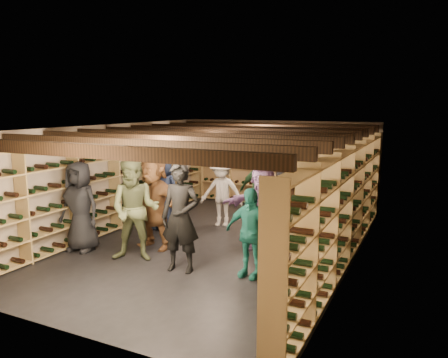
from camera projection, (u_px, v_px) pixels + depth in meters
ground at (215, 243)px, 9.04m from camera, size 8.00×8.00×0.00m
walls at (215, 187)px, 8.84m from camera, size 5.52×8.02×2.40m
ceiling at (215, 127)px, 8.64m from camera, size 5.50×8.00×0.01m
ceiling_joists at (215, 134)px, 8.66m from camera, size 5.40×7.12×0.18m
wine_rack_left at (115, 183)px, 9.97m from camera, size 0.32×7.50×2.15m
wine_rack_right at (344, 205)px, 7.76m from camera, size 0.32×7.50×2.15m
wine_rack_back at (277, 168)px, 12.26m from camera, size 4.70×0.30×2.15m
crate_stack_left at (270, 213)px, 9.82m from camera, size 0.58×0.48×0.85m
crate_stack_right at (290, 214)px, 10.40m from camera, size 0.52×0.37×0.51m
crate_loose at (298, 231)px, 9.65m from camera, size 0.54×0.39×0.17m
person_0 at (80, 206)px, 8.49m from camera, size 0.89×0.61×1.77m
person_1 at (181, 218)px, 7.42m from camera, size 0.75×0.54×1.89m
person_2 at (135, 210)px, 7.94m from camera, size 1.12×1.00×1.90m
person_3 at (311, 214)px, 8.30m from camera, size 1.02×0.61×1.56m
person_4 at (250, 233)px, 7.20m from camera, size 0.92×0.46×1.51m
person_5 at (154, 202)px, 8.66m from camera, size 1.81×0.82×1.89m
person_6 at (163, 192)px, 10.00m from camera, size 0.88×0.61×1.71m
person_7 at (299, 201)px, 9.14m from camera, size 0.69×0.53×1.68m
person_8 at (294, 211)px, 7.89m from camera, size 1.09×0.96×1.87m
person_9 at (222, 192)px, 10.27m from camera, size 1.12×0.75×1.61m
person_10 at (259, 193)px, 9.75m from camera, size 1.12×0.69×1.78m
person_11 at (262, 208)px, 8.50m from camera, size 1.60×0.54×1.72m
person_12 at (283, 199)px, 9.62m from camera, size 0.82×0.60×1.56m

